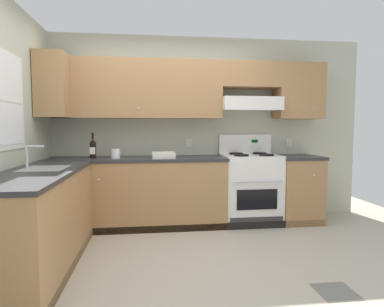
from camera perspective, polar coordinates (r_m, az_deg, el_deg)
ground_plane at (r=3.33m, az=-2.71°, el=-18.44°), size 7.04×7.04×0.00m
floor_accent_tile at (r=3.06m, az=23.57°, el=-21.00°), size 0.30×0.30×0.01m
wall_back at (r=4.63m, az=0.64°, el=6.75°), size 4.68×0.57×2.55m
wall_left at (r=3.56m, az=-29.70°, el=4.62°), size 0.47×4.00×2.55m
counter_back_run at (r=4.39m, az=-3.61°, el=-6.62°), size 3.60×0.65×0.91m
counter_left_run at (r=3.33m, az=-24.97°, el=-10.52°), size 0.63×1.91×1.13m
stove at (r=4.59m, az=10.04°, el=-5.85°), size 0.76×0.62×1.20m
wine_bottle at (r=4.36m, az=-16.74°, el=0.88°), size 0.08×0.08×0.32m
bowl at (r=4.23m, az=-4.91°, el=-0.44°), size 0.29×0.27×0.07m
paper_towel_roll at (r=4.29m, az=-13.06°, el=-0.02°), size 0.11×0.11×0.12m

